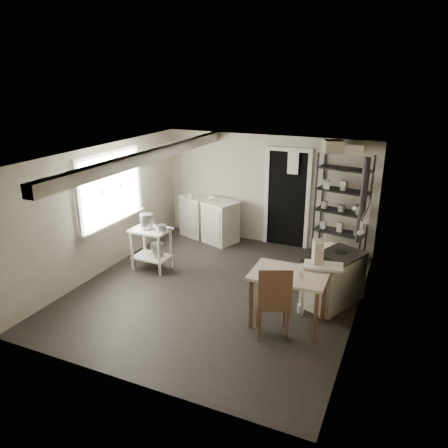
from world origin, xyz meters
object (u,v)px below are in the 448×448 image
at_px(stockpot, 147,221).
at_px(stove, 334,277).
at_px(shelf_rack, 341,212).
at_px(base_cabinets, 209,218).
at_px(flour_sack, 330,253).
at_px(chair, 273,303).
at_px(work_table, 288,301).
at_px(prep_table, 151,249).

height_order(stockpot, stove, stockpot).
bearing_deg(shelf_rack, base_cabinets, -168.49).
bearing_deg(flour_sack, shelf_rack, 77.64).
bearing_deg(chair, base_cabinets, 105.14).
height_order(stockpot, work_table, stockpot).
distance_m(shelf_rack, stove, 1.91).
bearing_deg(stove, work_table, -94.87).
relative_size(base_cabinets, work_table, 1.29).
distance_m(stockpot, stove, 3.43).
height_order(prep_table, shelf_rack, shelf_rack).
xyz_separation_m(chair, flour_sack, (0.28, 2.69, -0.25)).
relative_size(stove, work_table, 0.96).
bearing_deg(prep_table, base_cabinets, 81.74).
bearing_deg(flour_sack, stove, -77.36).
distance_m(stockpot, flour_sack, 3.50).
bearing_deg(work_table, flour_sack, 86.19).
relative_size(shelf_rack, work_table, 1.95).
xyz_separation_m(prep_table, stockpot, (-0.07, 0.00, 0.54)).
distance_m(shelf_rack, chair, 3.12).
bearing_deg(chair, flour_sack, 60.34).
bearing_deg(base_cabinets, flour_sack, 11.46).
distance_m(prep_table, shelf_rack, 3.66).
height_order(base_cabinets, shelf_rack, shelf_rack).
bearing_deg(stove, shelf_rack, 120.72).
bearing_deg(flour_sack, chair, -95.88).
bearing_deg(stockpot, work_table, -15.56).
distance_m(prep_table, stockpot, 0.54).
bearing_deg(flour_sack, stockpot, -153.34).
relative_size(prep_table, flour_sack, 1.72).
xyz_separation_m(stockpot, work_table, (2.91, -0.81, -0.56)).
bearing_deg(stockpot, flour_sack, 26.66).
bearing_deg(stove, flour_sack, 125.78).
relative_size(prep_table, base_cabinets, 0.57).
bearing_deg(base_cabinets, stove, -11.87).
xyz_separation_m(stockpot, base_cabinets, (0.34, 1.87, -0.48)).
bearing_deg(shelf_rack, chair, -86.05).
relative_size(stockpot, base_cabinets, 0.18).
xyz_separation_m(shelf_rack, flour_sack, (-0.08, -0.37, -0.71)).
height_order(shelf_rack, stove, shelf_rack).
bearing_deg(prep_table, chair, -22.98).
height_order(stove, flour_sack, stove).
relative_size(stockpot, stove, 0.25).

